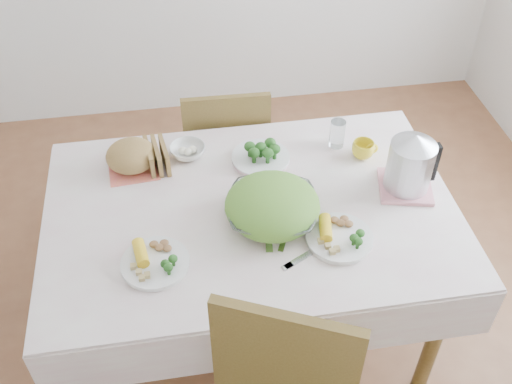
{
  "coord_description": "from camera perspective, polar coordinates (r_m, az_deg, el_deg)",
  "views": [
    {
      "loc": [
        -0.23,
        -1.54,
        2.3
      ],
      "look_at": [
        0.02,
        0.02,
        0.82
      ],
      "focal_mm": 42.0,
      "sensor_mm": 36.0,
      "label": 1
    }
  ],
  "objects": [
    {
      "name": "fruit_bowl",
      "position": [
        2.42,
        -6.52,
        3.91
      ],
      "size": [
        0.16,
        0.16,
        0.04
      ],
      "primitive_type": "imported",
      "rotation": [
        0.0,
        0.0,
        -0.16
      ],
      "color": "white",
      "rests_on": "tablecloth"
    },
    {
      "name": "knife",
      "position": [
        2.04,
        4.9,
        -5.97
      ],
      "size": [
        0.18,
        0.11,
        0.0
      ],
      "primitive_type": "cube",
      "rotation": [
        0.0,
        0.0,
        2.05
      ],
      "color": "silver",
      "rests_on": "tablecloth"
    },
    {
      "name": "salad_bowl",
      "position": [
        2.12,
        1.55,
        -1.78
      ],
      "size": [
        0.37,
        0.37,
        0.08
      ],
      "primitive_type": "imported",
      "rotation": [
        0.0,
        0.0,
        -0.2
      ],
      "color": "white",
      "rests_on": "tablecloth"
    },
    {
      "name": "electric_kettle",
      "position": [
        2.26,
        14.47,
        2.63
      ],
      "size": [
        0.2,
        0.2,
        0.24
      ],
      "primitive_type": "cylinder",
      "rotation": [
        0.0,
        0.0,
        -0.2
      ],
      "color": "#B2B5BA",
      "rests_on": "pink_tray"
    },
    {
      "name": "dinner_plate_left",
      "position": [
        2.02,
        -9.58,
        -6.69
      ],
      "size": [
        0.27,
        0.27,
        0.02
      ],
      "primitive_type": "cylinder",
      "rotation": [
        0.0,
        0.0,
        -0.18
      ],
      "color": "white",
      "rests_on": "tablecloth"
    },
    {
      "name": "broccoli_plate",
      "position": [
        2.38,
        0.44,
        3.23
      ],
      "size": [
        0.29,
        0.29,
        0.02
      ],
      "primitive_type": "cylinder",
      "rotation": [
        0.0,
        0.0,
        -0.27
      ],
      "color": "beige",
      "rests_on": "tablecloth"
    },
    {
      "name": "dinner_plate_right",
      "position": [
        2.09,
        7.93,
        -4.35
      ],
      "size": [
        0.32,
        0.32,
        0.02
      ],
      "primitive_type": "cylinder",
      "rotation": [
        0.0,
        0.0,
        -0.53
      ],
      "color": "white",
      "rests_on": "tablecloth"
    },
    {
      "name": "bread_loaf",
      "position": [
        2.37,
        -11.77,
        3.32
      ],
      "size": [
        0.25,
        0.25,
        0.12
      ],
      "primitive_type": "ellipsoid",
      "rotation": [
        0.0,
        0.0,
        0.38
      ],
      "color": "olive",
      "rests_on": "napkin"
    },
    {
      "name": "pink_tray",
      "position": [
        2.33,
        14.0,
        0.52
      ],
      "size": [
        0.23,
        0.23,
        0.02
      ],
      "primitive_type": "cube",
      "rotation": [
        0.0,
        0.0,
        -0.23
      ],
      "color": "pink",
      "rests_on": "tablecloth"
    },
    {
      "name": "yellow_mug",
      "position": [
        2.42,
        10.16,
        4.0
      ],
      "size": [
        0.1,
        0.1,
        0.07
      ],
      "primitive_type": "imported",
      "rotation": [
        0.0,
        0.0,
        -0.06
      ],
      "color": "yellow",
      "rests_on": "tablecloth"
    },
    {
      "name": "glass_tumbler",
      "position": [
        2.45,
        7.76,
        5.65
      ],
      "size": [
        0.07,
        0.07,
        0.12
      ],
      "primitive_type": "cylinder",
      "rotation": [
        0.0,
        0.0,
        -0.18
      ],
      "color": "white",
      "rests_on": "tablecloth"
    },
    {
      "name": "tablecloth",
      "position": [
        2.19,
        -0.43,
        -1.63
      ],
      "size": [
        1.5,
        1.0,
        0.01
      ],
      "primitive_type": "cube",
      "color": "silver",
      "rests_on": "dining_table"
    },
    {
      "name": "napkin",
      "position": [
        2.4,
        -11.58,
        2.29
      ],
      "size": [
        0.21,
        0.21,
        0.0
      ],
      "primitive_type": "cube",
      "rotation": [
        0.0,
        0.0,
        0.08
      ],
      "color": "#F3715D",
      "rests_on": "tablecloth"
    },
    {
      "name": "floor",
      "position": [
        2.78,
        -0.35,
        -12.81
      ],
      "size": [
        3.6,
        3.6,
        0.0
      ],
      "primitive_type": "plane",
      "color": "brown",
      "rests_on": "ground"
    },
    {
      "name": "fork_left",
      "position": [
        2.11,
        1.17,
        -3.72
      ],
      "size": [
        0.05,
        0.2,
        0.0
      ],
      "primitive_type": "cube",
      "rotation": [
        0.0,
        0.0,
        -0.13
      ],
      "color": "silver",
      "rests_on": "tablecloth"
    },
    {
      "name": "chair_far",
      "position": [
        2.93,
        -2.96,
        4.15
      ],
      "size": [
        0.41,
        0.41,
        0.89
      ],
      "primitive_type": "cube",
      "rotation": [
        0.0,
        0.0,
        3.11
      ],
      "color": "brown",
      "rests_on": "floor"
    },
    {
      "name": "fork_right",
      "position": [
        2.1,
        2.81,
        -4.06
      ],
      "size": [
        0.08,
        0.16,
        0.0
      ],
      "primitive_type": "cube",
      "rotation": [
        0.0,
        0.0,
        -0.4
      ],
      "color": "silver",
      "rests_on": "tablecloth"
    },
    {
      "name": "dining_table",
      "position": [
        2.48,
        -0.39,
        -7.92
      ],
      "size": [
        1.4,
        0.9,
        0.75
      ],
      "primitive_type": "cube",
      "color": "brown",
      "rests_on": "floor"
    }
  ]
}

